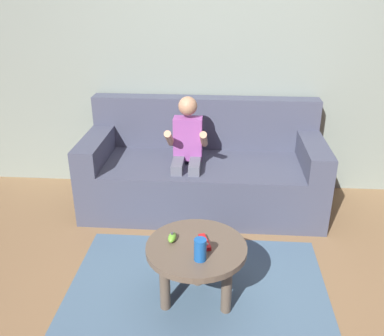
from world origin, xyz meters
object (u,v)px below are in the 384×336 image
at_px(couch, 203,171).
at_px(coffee_table, 196,256).
at_px(person_seated_on_couch, 187,151).
at_px(game_remote_red_near_edge, 205,242).
at_px(nunchuk_lime, 172,237).
at_px(soda_can, 200,250).

distance_m(couch, coffee_table, 1.20).
distance_m(person_seated_on_couch, game_remote_red_near_edge, 1.04).
bearing_deg(coffee_table, couch, 91.23).
bearing_deg(nunchuk_lime, couch, 84.54).
relative_size(couch, game_remote_red_near_edge, 13.04).
height_order(nunchuk_lime, soda_can, soda_can).
height_order(person_seated_on_couch, soda_can, person_seated_on_couch).
xyz_separation_m(nunchuk_lime, soda_can, (0.17, -0.16, 0.04)).
relative_size(couch, soda_can, 15.43).
relative_size(couch, nunchuk_lime, 20.17).
relative_size(person_seated_on_couch, coffee_table, 1.68).
distance_m(person_seated_on_couch, nunchuk_lime, 1.00).
relative_size(person_seated_on_couch, soda_can, 7.71).
bearing_deg(nunchuk_lime, coffee_table, -13.64).
distance_m(person_seated_on_couch, coffee_table, 1.06).
xyz_separation_m(couch, nunchuk_lime, (-0.11, -1.17, 0.13)).
bearing_deg(soda_can, coffee_table, 102.09).
distance_m(nunchuk_lime, soda_can, 0.23).
height_order(couch, nunchuk_lime, couch).
bearing_deg(coffee_table, soda_can, -77.91).
height_order(couch, person_seated_on_couch, person_seated_on_couch).
xyz_separation_m(person_seated_on_couch, soda_can, (0.17, -1.15, -0.08)).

